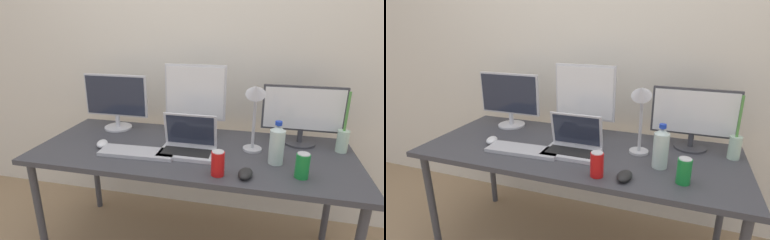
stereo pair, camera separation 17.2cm
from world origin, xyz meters
TOP-DOWN VIEW (x-y plane):
  - wall_back at (0.00, 0.59)m, footprint 7.00×0.08m
  - work_desk at (0.00, 0.00)m, footprint 1.85×0.75m
  - monitor_left at (-0.59, 0.23)m, footprint 0.45×0.19m
  - monitor_center at (-0.04, 0.24)m, footprint 0.40×0.18m
  - monitor_right at (0.63, 0.23)m, footprint 0.48×0.19m
  - laptop_silver at (-0.01, -0.05)m, footprint 0.31×0.21m
  - keyboard_main at (-0.29, -0.14)m, footprint 0.44×0.16m
  - mouse_by_keyboard at (0.33, -0.27)m, footprint 0.09×0.12m
  - mouse_by_laptop at (-0.53, -0.09)m, footprint 0.10×0.12m
  - water_bottle at (0.48, -0.08)m, footprint 0.08×0.08m
  - soda_can_near_keyboard at (0.20, -0.28)m, footprint 0.07×0.07m
  - soda_can_by_laptop at (0.59, -0.21)m, footprint 0.07×0.07m
  - bamboo_vase at (0.85, 0.16)m, footprint 0.06×0.06m
  - desk_lamp at (0.35, 0.02)m, footprint 0.11×0.18m

SIDE VIEW (x-z plane):
  - work_desk at x=0.00m, z-range 0.31..1.05m
  - keyboard_main at x=-0.29m, z-range 0.74..0.76m
  - mouse_by_laptop at x=-0.53m, z-range 0.74..0.78m
  - mouse_by_keyboard at x=0.33m, z-range 0.74..0.78m
  - laptop_silver at x=-0.01m, z-range 0.68..0.90m
  - soda_can_near_keyboard at x=0.20m, z-range 0.74..0.87m
  - soda_can_by_laptop at x=0.59m, z-range 0.74..0.87m
  - bamboo_vase at x=0.85m, z-range 0.64..1.00m
  - water_bottle at x=0.48m, z-range 0.73..0.96m
  - monitor_right at x=0.63m, z-range 0.76..1.12m
  - monitor_left at x=-0.59m, z-range 0.76..1.14m
  - monitor_center at x=-0.04m, z-range 0.76..1.23m
  - desk_lamp at x=0.35m, z-range 0.82..1.24m
  - wall_back at x=0.00m, z-range 0.00..2.60m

